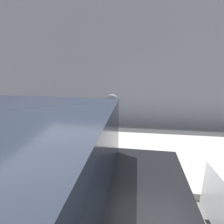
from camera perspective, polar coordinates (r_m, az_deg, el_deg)
The scene contains 3 objects.
sidewalk at distance 4.48m, azimuth 2.79°, elevation -12.52°, with size 24.00×2.80×0.14m.
building_facade at distance 6.04m, azimuth 4.85°, elevation 19.85°, with size 24.00×0.30×5.23m.
parking_meter at distance 3.10m, azimuth -0.00°, elevation -3.10°, with size 0.18×0.15×1.54m.
Camera 1 is at (0.29, -1.72, 2.22)m, focal length 28.00 mm.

